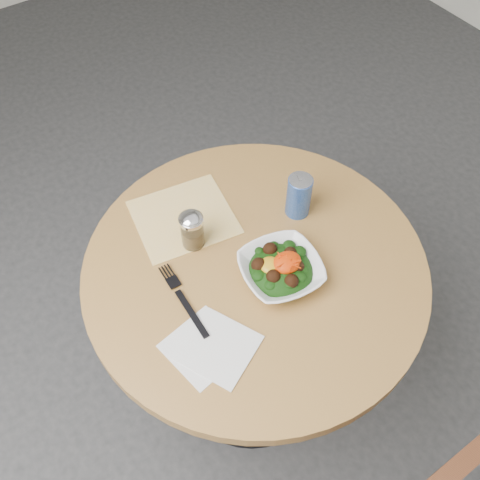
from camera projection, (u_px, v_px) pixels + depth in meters
The scene contains 8 objects.
ground at pixel (251, 377), 1.99m from camera, with size 6.00×6.00×0.00m, color #303032.
table at pixel (254, 302), 1.55m from camera, with size 0.90×0.90×0.75m.
cloth_napkin at pixel (184, 217), 1.48m from camera, with size 0.26×0.24×0.00m, color orange.
paper_napkins at pixel (211, 347), 1.24m from camera, with size 0.22×0.22×0.00m.
salad_bowl at pixel (281, 269), 1.34m from camera, with size 0.23×0.23×0.08m.
fork at pixel (182, 298), 1.32m from camera, with size 0.04×0.24×0.00m.
spice_shaker at pixel (192, 230), 1.38m from camera, with size 0.06×0.06×0.12m.
beverage_can at pixel (299, 196), 1.44m from camera, with size 0.07×0.07×0.13m.
Camera 1 is at (-0.47, -0.62, 1.90)m, focal length 40.00 mm.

